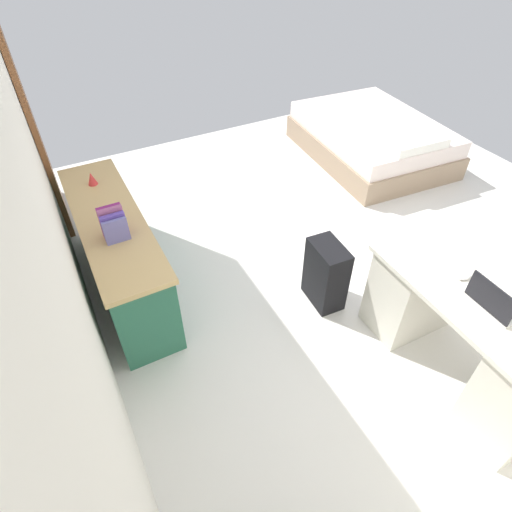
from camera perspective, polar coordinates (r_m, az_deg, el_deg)
The scene contains 11 objects.
ground_plane at distance 4.15m, azimuth 11.14°, elevation 0.28°, with size 5.92×5.92×0.00m, color silver.
wall_back at distance 2.66m, azimuth -27.54°, elevation 7.49°, with size 4.92×0.10×2.80m, color white.
door_wooden at distance 4.55m, azimuth -27.83°, elevation 15.50°, with size 0.88×0.05×2.04m, color brown.
desk at distance 3.24m, azimuth 26.25°, elevation -9.27°, with size 1.46×0.70×0.76m.
credenza at distance 3.69m, azimuth -17.93°, elevation 0.35°, with size 1.80×0.48×0.75m.
bed at distance 5.71m, azimuth 15.27°, elevation 14.94°, with size 2.00×1.54×0.58m.
suitcase_black at distance 3.50m, azimuth 9.35°, elevation -2.45°, with size 0.36×0.22×0.58m, color black.
laptop at distance 2.92m, azimuth 29.38°, elevation -5.35°, with size 0.32×0.23×0.21m.
computer_mouse at distance 3.06m, azimuth 26.16°, elevation -2.45°, with size 0.06×0.10×0.03m, color white.
book_row at distance 3.18m, azimuth -18.58°, elevation 4.07°, with size 0.15×0.17×0.24m.
figurine_small at distance 3.88m, azimuth -21.21°, elevation 9.67°, with size 0.08×0.08×0.11m, color red.
Camera 1 is at (-2.31, 2.14, 2.70)m, focal length 29.78 mm.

